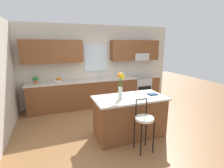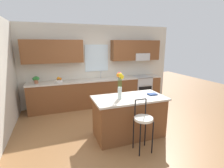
% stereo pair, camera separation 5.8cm
% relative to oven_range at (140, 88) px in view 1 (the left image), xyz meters
% --- Properties ---
extents(ground_plane, '(14.00, 14.00, 0.00)m').
position_rel_oven_range_xyz_m(ground_plane, '(-1.61, -1.68, -0.46)').
color(ground_plane, olive).
extents(back_wall_assembly, '(5.60, 0.50, 2.70)m').
position_rel_oven_range_xyz_m(back_wall_assembly, '(-1.58, 0.31, 1.05)').
color(back_wall_assembly, beige).
rests_on(back_wall_assembly, ground).
extents(counter_run, '(4.56, 0.64, 0.92)m').
position_rel_oven_range_xyz_m(counter_run, '(-1.61, 0.02, 0.01)').
color(counter_run, brown).
rests_on(counter_run, ground).
extents(sink_faucet, '(0.02, 0.13, 0.23)m').
position_rel_oven_range_xyz_m(sink_faucet, '(-1.51, 0.17, 0.60)').
color(sink_faucet, '#B7BABC').
rests_on(sink_faucet, counter_run).
extents(oven_range, '(0.60, 0.64, 0.92)m').
position_rel_oven_range_xyz_m(oven_range, '(0.00, 0.00, 0.00)').
color(oven_range, '#B7BABC').
rests_on(oven_range, ground).
extents(kitchen_island, '(1.61, 0.84, 0.92)m').
position_rel_oven_range_xyz_m(kitchen_island, '(-1.51, -2.14, 0.00)').
color(kitchen_island, brown).
rests_on(kitchen_island, ground).
extents(bar_stool_near, '(0.36, 0.36, 1.04)m').
position_rel_oven_range_xyz_m(bar_stool_near, '(-1.51, -2.77, 0.18)').
color(bar_stool_near, black).
rests_on(bar_stool_near, ground).
extents(flower_vase, '(0.17, 0.15, 0.58)m').
position_rel_oven_range_xyz_m(flower_vase, '(-1.75, -2.15, 0.82)').
color(flower_vase, silver).
rests_on(flower_vase, kitchen_island).
extents(cookbook, '(0.20, 0.15, 0.03)m').
position_rel_oven_range_xyz_m(cookbook, '(-0.93, -2.15, 0.48)').
color(cookbook, navy).
rests_on(cookbook, kitchen_island).
extents(fruit_bowl_oranges, '(0.24, 0.24, 0.16)m').
position_rel_oven_range_xyz_m(fruit_bowl_oranges, '(-2.91, 0.03, 0.51)').
color(fruit_bowl_oranges, silver).
rests_on(fruit_bowl_oranges, counter_run).
extents(potted_plant_small, '(0.20, 0.14, 0.22)m').
position_rel_oven_range_xyz_m(potted_plant_small, '(-3.56, 0.02, 0.59)').
color(potted_plant_small, '#9E5B3D').
rests_on(potted_plant_small, counter_run).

